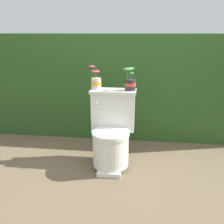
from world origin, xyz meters
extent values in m
plane|color=brown|center=(0.00, 0.00, 0.00)|extent=(12.00, 12.00, 0.00)
cube|color=#284C1E|center=(0.00, 1.15, 0.65)|extent=(3.27, 0.95, 1.30)
cube|color=silver|center=(0.01, -0.03, 0.02)|extent=(0.22, 0.37, 0.05)
cylinder|color=silver|center=(0.01, -0.03, 0.20)|extent=(0.35, 0.35, 0.32)
cylinder|color=silver|center=(0.01, -0.03, 0.38)|extent=(0.37, 0.37, 0.04)
cube|color=silver|center=(0.01, 0.18, 0.54)|extent=(0.43, 0.18, 0.39)
cube|color=silver|center=(0.01, 0.18, 0.75)|extent=(0.46, 0.20, 0.03)
cylinder|color=silver|center=(-0.14, 0.06, 0.65)|extent=(0.02, 0.05, 0.02)
cylinder|color=beige|center=(-0.16, 0.19, 0.82)|extent=(0.10, 0.10, 0.11)
cylinder|color=orange|center=(-0.16, 0.19, 0.82)|extent=(0.10, 0.10, 0.03)
cylinder|color=#332319|center=(-0.16, 0.19, 0.87)|extent=(0.09, 0.09, 0.01)
cylinder|color=#4C753D|center=(-0.17, 0.17, 0.90)|extent=(0.01, 0.01, 0.06)
ellipsoid|color=#93333D|center=(-0.17, 0.17, 0.94)|extent=(0.08, 0.06, 0.03)
cylinder|color=#4C753D|center=(-0.21, 0.20, 0.93)|extent=(0.01, 0.01, 0.10)
ellipsoid|color=#93333D|center=(-0.21, 0.20, 0.99)|extent=(0.07, 0.05, 0.03)
cylinder|color=#4C753D|center=(-0.16, 0.20, 0.90)|extent=(0.01, 0.01, 0.05)
ellipsoid|color=#93333D|center=(-0.16, 0.20, 0.94)|extent=(0.07, 0.05, 0.03)
cylinder|color=#262628|center=(0.18, 0.18, 0.82)|extent=(0.11, 0.11, 0.11)
cylinder|color=red|center=(0.18, 0.18, 0.82)|extent=(0.11, 0.11, 0.03)
cylinder|color=#332319|center=(0.18, 0.18, 0.86)|extent=(0.10, 0.10, 0.01)
cylinder|color=#4C753D|center=(0.15, 0.17, 0.91)|extent=(0.01, 0.01, 0.09)
ellipsoid|color=#387F38|center=(0.15, 0.17, 0.97)|extent=(0.09, 0.06, 0.04)
cylinder|color=#4C753D|center=(0.17, 0.20, 0.89)|extent=(0.01, 0.01, 0.05)
ellipsoid|color=#387F38|center=(0.17, 0.20, 0.93)|extent=(0.07, 0.05, 0.02)
cylinder|color=#4C753D|center=(0.18, 0.21, 0.92)|extent=(0.01, 0.01, 0.09)
ellipsoid|color=#387F38|center=(0.18, 0.21, 0.97)|extent=(0.07, 0.05, 0.03)
camera|label=1|loc=(0.29, -2.24, 1.31)|focal=40.00mm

